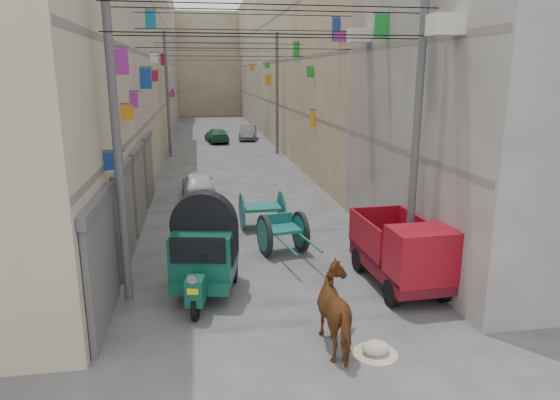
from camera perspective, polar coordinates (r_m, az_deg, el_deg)
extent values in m
cube|color=slate|center=(14.08, -18.88, 4.64)|extent=(0.25, 9.80, 0.18)
cube|color=slate|center=(13.94, -19.91, 16.88)|extent=(0.25, 9.80, 0.18)
cube|color=#A49C8D|center=(25.49, -24.32, 14.46)|extent=(8.00, 12.00, 12.00)
cube|color=slate|center=(24.92, -14.92, 8.79)|extent=(0.25, 11.76, 0.18)
cube|color=slate|center=(24.84, -15.37, 15.69)|extent=(0.25, 11.76, 0.18)
cube|color=tan|center=(38.26, -19.52, 15.92)|extent=(8.00, 14.00, 14.00)
cube|color=slate|center=(37.85, -13.15, 10.61)|extent=(0.25, 13.72, 0.18)
cube|color=slate|center=(37.80, -13.42, 15.14)|extent=(0.25, 13.72, 0.18)
cube|color=slate|center=(37.98, -13.69, 19.66)|extent=(0.25, 13.72, 0.18)
cube|color=#9E9A94|center=(52.09, -16.79, 14.25)|extent=(8.00, 14.00, 11.80)
cube|color=slate|center=(51.81, -12.23, 11.54)|extent=(0.25, 13.72, 0.18)
cube|color=slate|center=(51.78, -12.41, 14.85)|extent=(0.25, 13.72, 0.18)
cube|color=slate|center=(51.91, -12.59, 18.16)|extent=(0.25, 13.72, 0.18)
cube|color=tan|center=(65.03, -15.42, 14.98)|extent=(8.00, 12.00, 13.50)
cube|color=slate|center=(64.79, -11.73, 12.05)|extent=(0.25, 11.76, 0.18)
cube|color=slate|center=(64.76, -11.86, 14.70)|extent=(0.25, 11.76, 0.18)
cube|color=slate|center=(64.87, -12.01, 17.34)|extent=(0.25, 11.76, 0.18)
cube|color=#9E9A94|center=(16.89, 27.27, 16.60)|extent=(8.00, 10.00, 13.00)
cube|color=slate|center=(15.09, 13.82, 5.59)|extent=(0.25, 9.80, 0.18)
cube|color=slate|center=(14.96, 14.53, 17.02)|extent=(0.25, 9.80, 0.18)
cube|color=tan|center=(26.59, 12.65, 15.29)|extent=(8.00, 12.00, 12.00)
cube|color=slate|center=(25.50, 4.08, 9.34)|extent=(0.25, 11.76, 0.18)
cube|color=slate|center=(25.43, 4.20, 16.09)|extent=(0.25, 11.76, 0.18)
cube|color=#BAA88D|center=(39.00, 5.36, 16.59)|extent=(8.00, 14.00, 14.00)
cube|color=slate|center=(38.24, -0.51, 11.00)|extent=(0.25, 13.72, 0.18)
cube|color=slate|center=(38.19, -0.52, 15.50)|extent=(0.25, 13.72, 0.18)
cube|color=slate|center=(38.37, -0.53, 19.98)|extent=(0.25, 13.72, 0.18)
cube|color=#A49C8D|center=(52.64, 1.35, 14.83)|extent=(8.00, 14.00, 11.80)
cube|color=slate|center=(52.10, -2.95, 11.85)|extent=(0.25, 13.72, 0.18)
cube|color=slate|center=(52.06, -2.99, 15.15)|extent=(0.25, 13.72, 0.18)
cube|color=slate|center=(52.19, -3.04, 18.44)|extent=(0.25, 13.72, 0.18)
cube|color=tan|center=(65.47, -0.84, 15.46)|extent=(8.00, 12.00, 13.50)
cube|color=slate|center=(65.02, -4.29, 12.30)|extent=(0.25, 11.76, 0.18)
cube|color=slate|center=(64.99, -4.34, 14.95)|extent=(0.25, 11.76, 0.18)
cube|color=slate|center=(65.10, -4.39, 17.59)|extent=(0.25, 11.76, 0.18)
cube|color=tan|center=(71.75, -8.26, 15.01)|extent=(22.00, 10.00, 13.00)
cube|color=#49484D|center=(11.47, -19.62, -7.37)|extent=(0.12, 3.00, 2.60)
cube|color=#4F4F51|center=(11.04, -20.14, -0.34)|extent=(0.18, 3.20, 0.25)
cube|color=#49484D|center=(14.94, -17.25, -2.20)|extent=(0.12, 3.00, 2.60)
cube|color=#4F4F51|center=(14.61, -17.58, 3.27)|extent=(0.18, 3.20, 0.25)
cube|color=#49484D|center=(18.49, -15.79, 1.01)|extent=(0.12, 3.00, 2.60)
cube|color=#4F4F51|center=(18.23, -16.03, 5.45)|extent=(0.18, 3.20, 0.25)
cube|color=#49484D|center=(22.20, -14.78, 3.22)|extent=(0.12, 3.00, 2.60)
cube|color=#4F4F51|center=(21.97, -14.96, 6.94)|extent=(0.18, 3.20, 0.25)
cube|color=green|center=(40.39, -1.49, 15.12)|extent=(0.38, 0.08, 0.41)
cube|color=#A61631|center=(47.40, -12.17, 11.83)|extent=(0.27, 0.08, 0.71)
cube|color=#154099|center=(12.47, -18.51, 4.22)|extent=(0.44, 0.08, 0.42)
cube|color=#154099|center=(21.60, -15.09, 13.27)|extent=(0.45, 0.08, 0.84)
cube|color=orange|center=(50.90, -3.22, 14.85)|extent=(0.41, 0.08, 0.59)
cube|color=orange|center=(15.65, -17.04, 9.52)|extent=(0.38, 0.08, 0.44)
cube|color=orange|center=(39.65, -1.37, 13.51)|extent=(0.43, 0.08, 0.72)
cube|color=white|center=(45.69, -2.39, 15.34)|extent=(0.28, 0.08, 0.44)
cube|color=#0E7AA0|center=(25.92, -14.56, 19.33)|extent=(0.48, 0.08, 0.84)
cube|color=#972994|center=(43.87, -12.35, 11.71)|extent=(0.31, 0.08, 0.44)
cube|color=green|center=(25.37, 3.49, 14.33)|extent=(0.35, 0.08, 0.45)
cube|color=green|center=(28.95, 1.88, 16.78)|extent=(0.34, 0.08, 0.79)
cube|color=#972994|center=(17.88, -16.36, 10.90)|extent=(0.28, 0.08, 0.52)
cube|color=#A61631|center=(35.41, -13.24, 15.34)|extent=(0.28, 0.08, 0.74)
cube|color=orange|center=(24.97, 3.78, 9.30)|extent=(0.26, 0.08, 0.80)
cube|color=#972994|center=(16.15, 11.61, 18.68)|extent=(0.34, 0.08, 0.55)
cube|color=#972994|center=(14.41, -17.89, 14.82)|extent=(0.47, 0.08, 0.67)
cube|color=white|center=(26.95, -14.21, 15.47)|extent=(0.40, 0.08, 0.47)
cube|color=#A61631|center=(27.46, -14.09, 13.58)|extent=(0.32, 0.08, 0.55)
cube|color=#972994|center=(20.28, 6.84, 18.01)|extent=(0.47, 0.08, 0.35)
cube|color=#154099|center=(21.13, 6.42, 18.80)|extent=(0.32, 0.08, 0.89)
cube|color=green|center=(16.06, 11.54, 18.84)|extent=(0.44, 0.08, 0.69)
cube|color=#972994|center=(12.17, -19.98, 2.17)|extent=(0.10, 3.20, 0.80)
cube|color=green|center=(20.97, -15.69, 7.25)|extent=(0.10, 3.20, 0.80)
cube|color=white|center=(32.88, -13.54, 9.74)|extent=(0.10, 3.20, 0.80)
cube|color=white|center=(44.84, -12.53, 10.89)|extent=(0.10, 3.20, 0.80)
cube|color=#972994|center=(13.31, 16.87, 3.40)|extent=(0.10, 3.20, 0.80)
cube|color=#972994|center=(21.66, 6.38, 7.89)|extent=(0.10, 3.20, 0.80)
cube|color=white|center=(33.32, 0.74, 10.18)|extent=(0.10, 3.20, 0.80)
cube|color=#154099|center=(45.16, -1.99, 11.24)|extent=(0.10, 3.20, 0.80)
cube|color=beige|center=(12.06, 18.42, 18.48)|extent=(0.70, 0.55, 0.45)
cube|color=beige|center=(17.62, 9.05, 18.10)|extent=(0.70, 0.55, 0.45)
cylinder|color=#4F4F51|center=(11.93, -18.21, 6.98)|extent=(0.20, 0.20, 8.00)
cylinder|color=#4F4F51|center=(12.97, 15.35, 7.71)|extent=(0.20, 0.20, 8.00)
cylinder|color=#4F4F51|center=(33.79, -12.74, 11.59)|extent=(0.20, 0.20, 8.00)
cylinder|color=#4F4F51|center=(34.17, -0.33, 11.96)|extent=(0.20, 0.20, 8.00)
cylinder|color=black|center=(11.39, -0.36, 18.45)|extent=(7.40, 0.02, 0.02)
cylinder|color=black|center=(11.45, -0.37, 21.45)|extent=(7.40, 0.02, 0.02)
cylinder|color=black|center=(12.37, -1.13, 18.12)|extent=(7.40, 0.02, 0.02)
cylinder|color=black|center=(12.43, -1.14, 20.88)|extent=(7.40, 0.02, 0.02)
cylinder|color=black|center=(17.83, -3.80, 16.90)|extent=(7.40, 0.02, 0.02)
cylinder|color=black|center=(17.86, -3.83, 18.83)|extent=(7.40, 0.02, 0.02)
cylinder|color=black|center=(17.91, -3.86, 20.42)|extent=(7.40, 0.02, 0.02)
cylinder|color=black|center=(25.79, -5.65, 16.04)|extent=(7.40, 0.02, 0.02)
cylinder|color=black|center=(25.82, -5.68, 17.37)|extent=(7.40, 0.02, 0.02)
cylinder|color=black|center=(25.85, -5.71, 18.48)|extent=(7.40, 0.02, 0.02)
cylinder|color=black|center=(33.77, -6.61, 15.57)|extent=(7.40, 0.02, 0.02)
cylinder|color=black|center=(33.79, -6.64, 16.59)|extent=(7.40, 0.02, 0.02)
cylinder|color=black|center=(33.82, -6.67, 17.44)|extent=(7.40, 0.02, 0.02)
cylinder|color=black|center=(11.53, -9.64, -11.96)|extent=(0.25, 0.64, 0.62)
cylinder|color=black|center=(13.54, -10.53, -7.91)|extent=(0.25, 0.64, 0.62)
cylinder|color=black|center=(13.35, -5.32, -8.05)|extent=(0.25, 0.64, 0.62)
cube|color=#0D4A37|center=(12.74, -8.46, -8.19)|extent=(1.77, 2.34, 0.31)
cube|color=#0D4A37|center=(11.43, -9.66, -10.23)|extent=(0.48, 0.57, 0.61)
cylinder|color=silver|center=(11.04, -10.00, -8.93)|extent=(0.21, 0.09, 0.20)
cube|color=yellow|center=(11.13, -9.96, -10.29)|extent=(0.25, 0.08, 0.13)
cube|color=#0D4A37|center=(12.56, -8.52, -5.41)|extent=(1.78, 2.13, 1.06)
cube|color=black|center=(11.57, -9.38, -5.72)|extent=(1.27, 0.31, 0.61)
cube|color=black|center=(12.67, -11.83, -4.86)|extent=(0.29, 1.32, 0.73)
cube|color=black|center=(12.42, -5.18, -4.99)|extent=(0.29, 1.32, 0.73)
cube|color=silver|center=(11.85, -9.24, -9.58)|extent=(1.38, 0.32, 0.07)
cylinder|color=black|center=(15.09, -1.77, -4.06)|extent=(0.35, 1.26, 1.26)
cylinder|color=#155D58|center=(15.09, -1.77, -4.06)|extent=(0.32, 0.99, 0.98)
cylinder|color=#4F4F51|center=(15.09, -1.77, -4.06)|extent=(0.22, 0.19, 0.16)
cylinder|color=black|center=(15.46, 2.35, -3.61)|extent=(0.35, 1.26, 1.26)
cylinder|color=#155D58|center=(15.46, 2.35, -3.61)|extent=(0.32, 0.99, 0.98)
cylinder|color=#4F4F51|center=(15.46, 2.35, -3.61)|extent=(0.22, 0.19, 0.16)
cylinder|color=#4F4F51|center=(15.26, 0.31, -3.83)|extent=(1.20, 0.28, 0.07)
cube|color=#155D58|center=(15.22, 0.32, -3.25)|extent=(1.10, 1.14, 0.09)
cube|color=#155D58|center=(15.56, -0.24, -2.09)|extent=(0.94, 0.24, 0.31)
cylinder|color=#155D58|center=(14.12, 0.48, -4.97)|extent=(0.42, 2.04, 0.06)
cylinder|color=#155D58|center=(14.37, 3.18, -4.65)|extent=(0.42, 2.04, 0.06)
cylinder|color=black|center=(12.26, 12.63, -10.35)|extent=(0.21, 0.67, 0.67)
cylinder|color=black|center=(14.15, 8.96, -6.77)|extent=(0.21, 0.67, 0.67)
cylinder|color=black|center=(12.83, 18.06, -9.59)|extent=(0.21, 0.67, 0.67)
cylinder|color=black|center=(14.64, 13.81, -6.28)|extent=(0.21, 0.67, 0.67)
cube|color=#540C17|center=(13.36, 13.33, -7.26)|extent=(1.59, 3.39, 0.35)
cube|color=maroon|center=(12.14, 15.80, -6.06)|extent=(1.50, 1.12, 1.26)
cube|color=black|center=(11.72, 16.89, -6.36)|extent=(1.31, 0.11, 0.56)
cube|color=#540C17|center=(13.74, 12.43, -5.38)|extent=(1.60, 2.28, 0.12)
cube|color=maroon|center=(13.32, 9.62, -3.89)|extent=(0.15, 2.22, 0.86)
cube|color=maroon|center=(13.91, 15.31, -3.43)|extent=(0.15, 2.22, 0.86)
cube|color=maroon|center=(14.55, 10.80, -2.38)|extent=(1.52, 0.12, 0.86)
cylinder|color=#155D58|center=(17.62, -4.36, -1.28)|extent=(0.12, 1.32, 1.32)
cylinder|color=#155D58|center=(17.84, 0.17, -1.04)|extent=(0.12, 1.32, 1.32)
cube|color=#155D58|center=(17.68, -2.09, -0.78)|extent=(1.31, 1.16, 0.10)
cylinder|color=#4F4F51|center=(17.71, -2.08, -1.16)|extent=(1.47, 0.14, 0.08)
ellipsoid|color=beige|center=(10.38, 10.87, -16.26)|extent=(0.55, 0.44, 0.28)
imported|color=brown|center=(10.20, 7.01, -12.50)|extent=(0.97, 1.93, 1.59)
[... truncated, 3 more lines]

